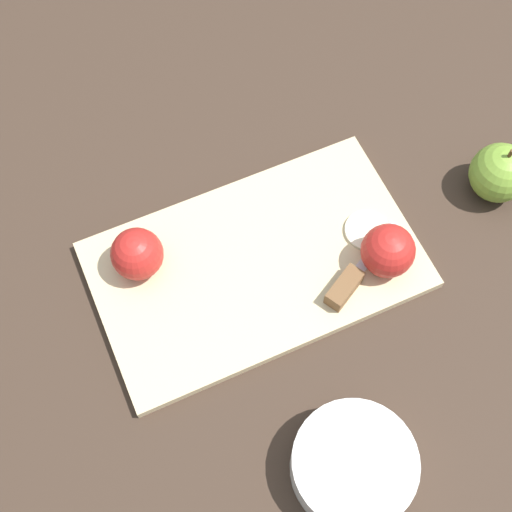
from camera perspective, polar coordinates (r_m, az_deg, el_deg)
The scene contains 8 objects.
ground_plane at distance 0.92m, azimuth 0.00°, elevation -0.93°, with size 4.00×4.00×0.00m, color #38281E.
cutting_board at distance 0.91m, azimuth 0.00°, elevation -0.74°, with size 0.42×0.27×0.01m.
apple_half_left at distance 0.89m, azimuth -9.51°, elevation 0.16°, with size 0.07×0.07×0.07m.
apple_half_right at distance 0.89m, azimuth 10.51°, elevation 0.40°, with size 0.07×0.07×0.07m.
knife at distance 0.89m, azimuth 7.37°, elevation -2.17°, with size 0.14×0.08×0.02m.
apple_slice at distance 0.94m, azimuth 8.89°, elevation 2.04°, with size 0.06×0.06×0.01m.
apple_whole at distance 0.99m, azimuth 18.91°, elevation 6.32°, with size 0.08×0.08×0.09m.
bowl at distance 0.82m, azimuth 7.81°, elevation -16.23°, with size 0.14×0.14×0.05m.
Camera 1 is at (-0.18, -0.34, 0.84)m, focal length 50.00 mm.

